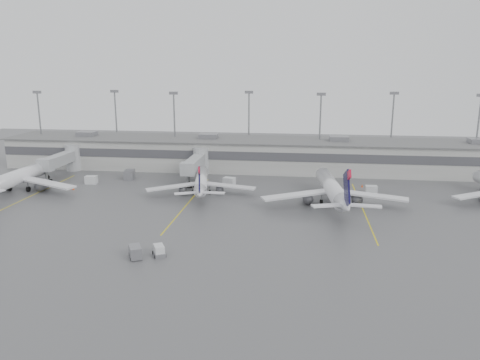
# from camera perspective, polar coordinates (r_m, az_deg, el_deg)

# --- Properties ---
(ground) EXTENTS (260.00, 260.00, 0.00)m
(ground) POSITION_cam_1_polar(r_m,az_deg,el_deg) (72.02, 2.98, -8.50)
(ground) COLOR #535355
(ground) RESTS_ON ground
(terminal) EXTENTS (152.00, 17.00, 9.45)m
(terminal) POSITION_cam_1_polar(r_m,az_deg,el_deg) (126.73, 5.09, 3.11)
(terminal) COLOR #A09F9B
(terminal) RESTS_ON ground
(light_masts) EXTENTS (142.40, 8.00, 20.60)m
(light_masts) POSITION_cam_1_polar(r_m,az_deg,el_deg) (131.27, 5.28, 6.94)
(light_masts) COLOR gray
(light_masts) RESTS_ON ground
(jet_bridge_left) EXTENTS (4.00, 17.20, 7.00)m
(jet_bridge_left) POSITION_cam_1_polar(r_m,az_deg,el_deg) (129.63, -20.51, 2.40)
(jet_bridge_left) COLOR #939598
(jet_bridge_left) RESTS_ON ground
(jet_bridge_right) EXTENTS (4.00, 17.20, 7.00)m
(jet_bridge_right) POSITION_cam_1_polar(r_m,az_deg,el_deg) (117.45, -5.22, 2.13)
(jet_bridge_right) COLOR #939598
(jet_bridge_right) RESTS_ON ground
(stand_markings) EXTENTS (105.25, 40.00, 0.01)m
(stand_markings) POSITION_cam_1_polar(r_m,az_deg,el_deg) (94.64, 4.14, -3.07)
(stand_markings) COLOR yellow
(stand_markings) RESTS_ON ground
(jet_far_left) EXTENTS (29.65, 33.22, 10.75)m
(jet_far_left) POSITION_cam_1_polar(r_m,az_deg,el_deg) (115.64, -25.33, 0.41)
(jet_far_left) COLOR silver
(jet_far_left) RESTS_ON ground
(jet_mid_left) EXTENTS (23.53, 26.61, 8.68)m
(jet_mid_left) POSITION_cam_1_polar(r_m,az_deg,el_deg) (102.67, -4.76, -0.20)
(jet_mid_left) COLOR silver
(jet_mid_left) RESTS_ON ground
(jet_mid_right) EXTENTS (28.98, 32.63, 10.57)m
(jet_mid_right) POSITION_cam_1_polar(r_m,az_deg,el_deg) (95.76, 11.23, -1.06)
(jet_mid_right) COLOR silver
(jet_mid_right) RESTS_ON ground
(baggage_tug) EXTENTS (2.55, 2.97, 1.64)m
(baggage_tug) POSITION_cam_1_polar(r_m,az_deg,el_deg) (70.57, -9.84, -8.61)
(baggage_tug) COLOR silver
(baggage_tug) RESTS_ON ground
(baggage_cart) EXTENTS (2.71, 3.22, 1.80)m
(baggage_cart) POSITION_cam_1_polar(r_m,az_deg,el_deg) (70.40, -12.66, -8.54)
(baggage_cart) COLOR slate
(baggage_cart) RESTS_ON ground
(gse_uld_a) EXTENTS (2.83, 2.03, 1.89)m
(gse_uld_a) POSITION_cam_1_polar(r_m,az_deg,el_deg) (116.96, -17.70, 0.02)
(gse_uld_a) COLOR silver
(gse_uld_a) RESTS_ON ground
(gse_uld_b) EXTENTS (3.08, 2.51, 1.89)m
(gse_uld_b) POSITION_cam_1_polar(r_m,az_deg,el_deg) (109.92, -1.33, -0.17)
(gse_uld_b) COLOR silver
(gse_uld_b) RESTS_ON ground
(gse_uld_c) EXTENTS (2.51, 1.69, 1.76)m
(gse_uld_c) POSITION_cam_1_polar(r_m,az_deg,el_deg) (106.76, 15.70, -1.14)
(gse_uld_c) COLOR silver
(gse_uld_c) RESTS_ON ground
(gse_loader) EXTENTS (2.76, 3.87, 2.23)m
(gse_loader) POSITION_cam_1_polar(r_m,az_deg,el_deg) (119.27, -13.34, 0.64)
(gse_loader) COLOR slate
(gse_loader) RESTS_ON ground
(cone_a) EXTENTS (0.49, 0.49, 0.78)m
(cone_a) POSITION_cam_1_polar(r_m,az_deg,el_deg) (112.72, -19.65, -0.92)
(cone_a) COLOR #FC4605
(cone_a) RESTS_ON ground
(cone_b) EXTENTS (0.48, 0.48, 0.76)m
(cone_b) POSITION_cam_1_polar(r_m,az_deg,el_deg) (112.32, -4.10, -0.20)
(cone_b) COLOR #FC4605
(cone_b) RESTS_ON ground
(cone_c) EXTENTS (0.44, 0.44, 0.70)m
(cone_c) POSITION_cam_1_polar(r_m,az_deg,el_deg) (112.01, 14.66, -0.67)
(cone_c) COLOR #FC4605
(cone_c) RESTS_ON ground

